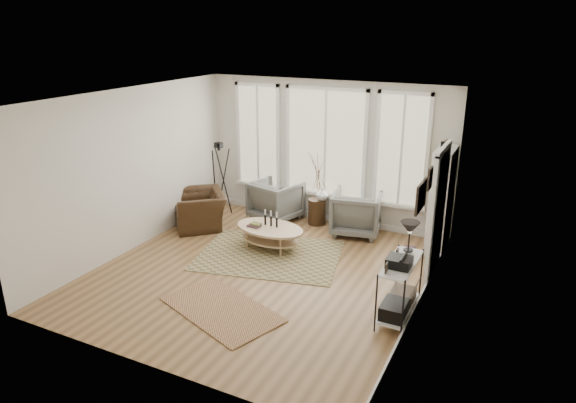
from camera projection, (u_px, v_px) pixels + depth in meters
The scene contains 17 objects.
room at pixel (262, 191), 8.09m from camera, with size 5.50×5.54×2.90m.
bay_window at pixel (325, 145), 10.31m from camera, with size 4.14×0.12×2.24m.
door at pixel (438, 212), 8.08m from camera, with size 0.09×1.06×2.22m.
bookcase at pixel (441, 200), 9.10m from camera, with size 0.31×0.85×2.06m.
low_shelf at pixel (400, 283), 7.13m from camera, with size 0.38×1.08×1.30m.
wall_art at pixel (423, 191), 6.62m from camera, with size 0.04×0.88×0.44m.
rug_main at pixel (270, 255), 9.18m from camera, with size 2.47×1.85×0.01m, color brown.
rug_runner at pixel (221, 309), 7.43m from camera, with size 1.80×1.00×0.01m, color brown.
coffee_table at pixel (269, 232), 9.37m from camera, with size 1.41×0.98×0.61m.
armchair_left at pixel (276, 200), 10.75m from camera, with size 0.90×0.92×0.84m, color slate.
armchair_right at pixel (357, 213), 10.01m from camera, with size 0.92×0.94×0.86m, color slate.
side_table at pixel (317, 191), 10.40m from camera, with size 0.36×0.36×1.50m.
vase at pixel (322, 194), 10.38m from camera, with size 0.23×0.23×0.24m, color silver.
accent_chair at pixel (200, 209), 10.39m from camera, with size 0.97×1.11×0.72m, color #362213.
tripod_camera at pixel (220, 182), 10.95m from camera, with size 0.56×0.56×1.58m.
book_stack_near at pixel (409, 253), 9.10m from camera, with size 0.20×0.25×0.16m, color maroon.
book_stack_far at pixel (407, 255), 9.01m from camera, with size 0.21×0.26×0.17m, color maroon.
Camera 1 is at (3.78, -6.69, 3.93)m, focal length 32.00 mm.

